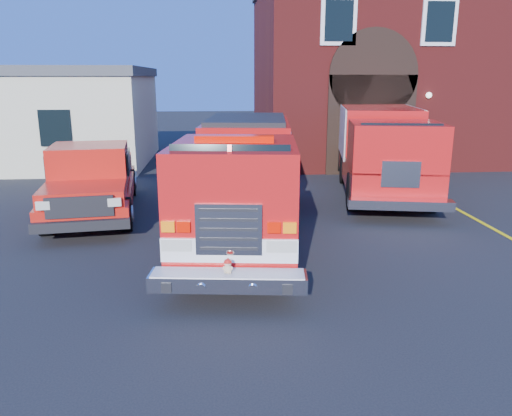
{
  "coord_description": "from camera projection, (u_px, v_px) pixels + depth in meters",
  "views": [
    {
      "loc": [
        -0.79,
        -11.05,
        3.89
      ],
      "look_at": [
        0.0,
        -1.2,
        1.3
      ],
      "focal_mm": 35.0,
      "sensor_mm": 36.0,
      "label": 1
    }
  ],
  "objects": [
    {
      "name": "parking_stripe_far",
      "position": [
        409.0,
        183.0,
        18.95
      ],
      "size": [
        0.12,
        3.0,
        0.01
      ],
      "primitive_type": "cube",
      "color": "yellow",
      "rests_on": "ground"
    },
    {
      "name": "fire_station",
      "position": [
        412.0,
        70.0,
        24.8
      ],
      "size": [
        15.2,
        10.2,
        8.45
      ],
      "color": "maroon",
      "rests_on": "ground"
    },
    {
      "name": "parking_stripe_near",
      "position": [
        494.0,
        229.0,
        13.17
      ],
      "size": [
        0.12,
        3.0,
        0.01
      ],
      "primitive_type": "cube",
      "color": "yellow",
      "rests_on": "ground"
    },
    {
      "name": "fire_engine",
      "position": [
        243.0,
        177.0,
        12.64
      ],
      "size": [
        3.53,
        9.34,
        2.81
      ],
      "color": "black",
      "rests_on": "ground"
    },
    {
      "name": "side_building",
      "position": [
        37.0,
        115.0,
        22.99
      ],
      "size": [
        10.2,
        8.2,
        4.35
      ],
      "color": "beige",
      "rests_on": "ground"
    },
    {
      "name": "secondary_truck",
      "position": [
        381.0,
        146.0,
        17.55
      ],
      "size": [
        4.29,
        9.11,
        2.84
      ],
      "color": "black",
      "rests_on": "ground"
    },
    {
      "name": "pickup_truck",
      "position": [
        93.0,
        181.0,
        14.58
      ],
      "size": [
        3.04,
        6.52,
        2.06
      ],
      "color": "black",
      "rests_on": "ground"
    },
    {
      "name": "parking_stripe_mid",
      "position": [
        444.0,
        202.0,
        16.06
      ],
      "size": [
        0.12,
        3.0,
        0.01
      ],
      "primitive_type": "cube",
      "color": "yellow",
      "rests_on": "ground"
    },
    {
      "name": "ground",
      "position": [
        252.0,
        249.0,
        11.7
      ],
      "size": [
        100.0,
        100.0,
        0.0
      ],
      "primitive_type": "plane",
      "color": "black",
      "rests_on": "ground"
    }
  ]
}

